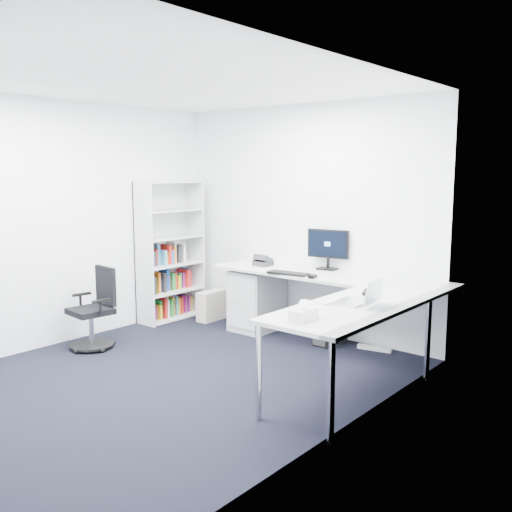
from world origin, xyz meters
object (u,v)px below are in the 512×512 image
Objects in this scene: task_chair at (90,309)px; laptop at (351,289)px; monitor at (328,249)px; bookshelf at (170,251)px; l_desk at (306,316)px.

task_chair is 2.62× the size of laptop.
bookshelf is at bearing -174.19° from monitor.
bookshelf is at bearing 178.68° from l_desk.
laptop is (1.07, -1.29, -0.12)m from monitor.
monitor is at bearing 102.27° from l_desk.
l_desk is 0.89m from monitor.
task_chair is 2.72m from monitor.
l_desk is 8.15× the size of laptop.
l_desk is 1.53× the size of bookshelf.
task_chair is at bearing -78.90° from bookshelf.
task_chair is at bearing -141.17° from monitor.
l_desk is 3.12× the size of task_chair.
l_desk is at bearing -87.20° from monitor.
bookshelf is 2.04× the size of task_chair.
l_desk is at bearing -1.32° from bookshelf.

